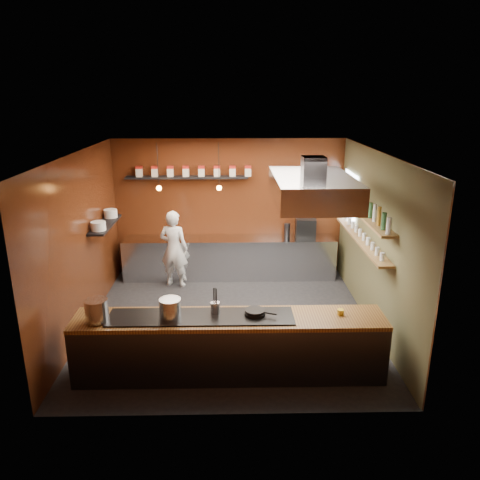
{
  "coord_description": "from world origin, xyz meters",
  "views": [
    {
      "loc": [
        0.02,
        -7.53,
        3.95
      ],
      "look_at": [
        0.19,
        0.4,
        1.42
      ],
      "focal_mm": 35.0,
      "sensor_mm": 36.0,
      "label": 1
    }
  ],
  "objects_px": {
    "stockpot_small": "(170,309)",
    "espresso_machine": "(306,228)",
    "extractor_hood": "(313,189)",
    "stockpot_large": "(97,310)",
    "chef": "(174,249)"
  },
  "relations": [
    {
      "from": "extractor_hood",
      "to": "stockpot_large",
      "type": "height_order",
      "value": "extractor_hood"
    },
    {
      "from": "extractor_hood",
      "to": "espresso_machine",
      "type": "relative_size",
      "value": 4.71
    },
    {
      "from": "chef",
      "to": "stockpot_large",
      "type": "bearing_deg",
      "value": 93.8
    },
    {
      "from": "stockpot_large",
      "to": "espresso_machine",
      "type": "xyz_separation_m",
      "value": [
        3.48,
        3.92,
        0.02
      ]
    },
    {
      "from": "extractor_hood",
      "to": "chef",
      "type": "distance_m",
      "value": 3.65
    },
    {
      "from": "stockpot_large",
      "to": "espresso_machine",
      "type": "bearing_deg",
      "value": 48.43
    },
    {
      "from": "stockpot_large",
      "to": "stockpot_small",
      "type": "relative_size",
      "value": 1.06
    },
    {
      "from": "stockpot_large",
      "to": "stockpot_small",
      "type": "xyz_separation_m",
      "value": [
        1.0,
        0.05,
        -0.01
      ]
    },
    {
      "from": "stockpot_small",
      "to": "chef",
      "type": "height_order",
      "value": "chef"
    },
    {
      "from": "stockpot_small",
      "to": "espresso_machine",
      "type": "relative_size",
      "value": 0.71
    },
    {
      "from": "stockpot_large",
      "to": "chef",
      "type": "xyz_separation_m",
      "value": [
        0.66,
        3.4,
        -0.28
      ]
    },
    {
      "from": "extractor_hood",
      "to": "stockpot_small",
      "type": "relative_size",
      "value": 6.64
    },
    {
      "from": "extractor_hood",
      "to": "chef",
      "type": "bearing_deg",
      "value": 139.45
    },
    {
      "from": "extractor_hood",
      "to": "stockpot_large",
      "type": "distance_m",
      "value": 3.66
    },
    {
      "from": "stockpot_small",
      "to": "stockpot_large",
      "type": "bearing_deg",
      "value": -177.0
    }
  ]
}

